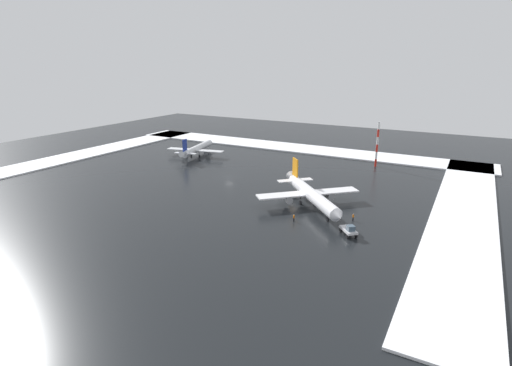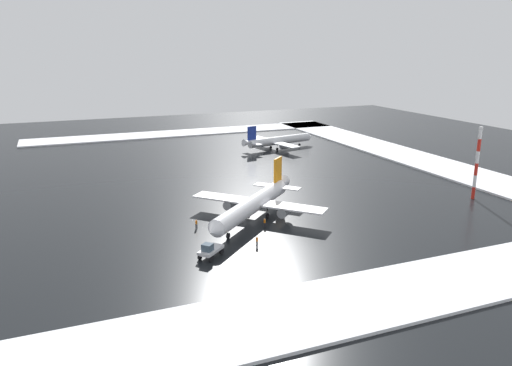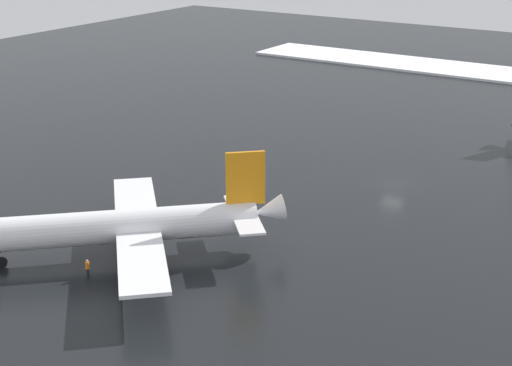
# 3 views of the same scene
# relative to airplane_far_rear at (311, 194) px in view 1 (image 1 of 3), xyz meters

# --- Properties ---
(ground_plane) EXTENTS (240.00, 240.00, 0.00)m
(ground_plane) POSITION_rel_airplane_far_rear_xyz_m (32.75, -13.04, -3.18)
(ground_plane) COLOR black
(snow_bank_far) EXTENTS (152.00, 16.00, 0.45)m
(snow_bank_far) POSITION_rel_airplane_far_rear_xyz_m (32.75, -63.04, -2.96)
(snow_bank_far) COLOR white
(snow_bank_far) RESTS_ON ground_plane
(snow_bank_left) EXTENTS (14.00, 116.00, 0.45)m
(snow_bank_left) POSITION_rel_airplane_far_rear_xyz_m (-34.25, -13.04, -2.96)
(snow_bank_left) COLOR white
(snow_bank_left) RESTS_ON ground_plane
(snow_bank_right) EXTENTS (14.00, 116.00, 0.45)m
(snow_bank_right) POSITION_rel_airplane_far_rear_xyz_m (99.75, -13.04, -2.96)
(snow_bank_right) COLOR white
(snow_bank_right) RESTS_ON ground_plane
(airplane_far_rear) EXTENTS (24.91, 25.82, 9.63)m
(airplane_far_rear) POSITION_rel_airplane_far_rear_xyz_m (0.00, 0.00, 0.00)
(airplane_far_rear) COLOR white
(airplane_far_rear) RESTS_ON ground_plane
(airplane_foreground_jet) EXTENTS (22.79, 27.22, 8.14)m
(airplane_foreground_jet) POSITION_rel_airplane_far_rear_xyz_m (59.98, -32.50, -0.49)
(airplane_foreground_jet) COLOR silver
(airplane_foreground_jet) RESTS_ON ground_plane
(pushback_tug) EXTENTS (4.70, 4.90, 2.50)m
(pushback_tug) POSITION_rel_airplane_far_rear_xyz_m (-13.53, 12.69, -1.90)
(pushback_tug) COLOR silver
(pushback_tug) RESTS_ON ground_plane
(ground_crew_by_nose_gear) EXTENTS (0.36, 0.36, 1.71)m
(ground_crew_by_nose_gear) POSITION_rel_airplane_far_rear_xyz_m (-12.05, 4.23, -2.21)
(ground_crew_by_nose_gear) COLOR black
(ground_crew_by_nose_gear) RESTS_ON ground_plane
(ground_crew_near_tug) EXTENTS (0.36, 0.36, 1.71)m
(ground_crew_near_tug) POSITION_rel_airplane_far_rear_xyz_m (-0.28, 11.18, -2.21)
(ground_crew_near_tug) COLOR black
(ground_crew_near_tug) RESTS_ON ground_plane
(ground_crew_beside_wing) EXTENTS (0.36, 0.36, 1.71)m
(ground_crew_beside_wing) POSITION_rel_airplane_far_rear_xyz_m (-4.34, -0.42, -2.21)
(ground_crew_beside_wing) COLOR black
(ground_crew_beside_wing) RESTS_ON ground_plane
(antenna_mast) EXTENTS (0.70, 0.70, 15.58)m
(antenna_mast) POSITION_rel_airplane_far_rear_xyz_m (-4.98, -48.81, 4.61)
(antenna_mast) COLOR red
(antenna_mast) RESTS_ON ground_plane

